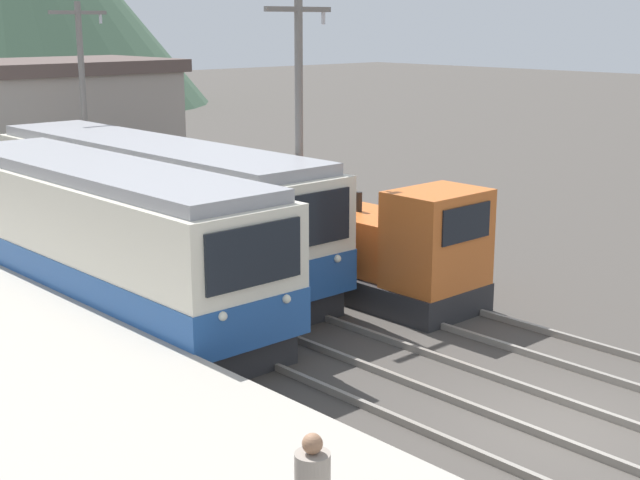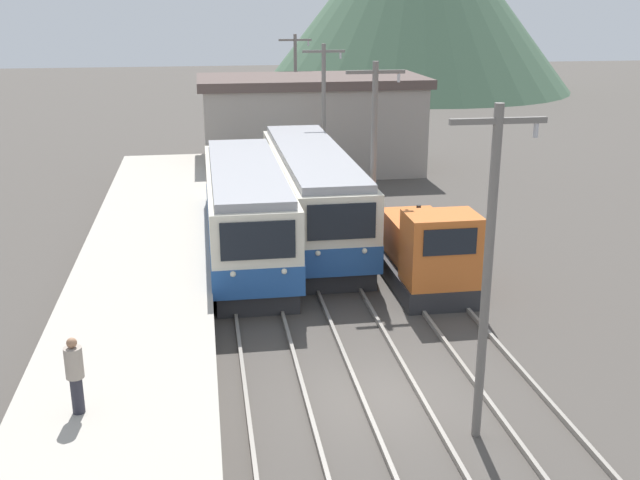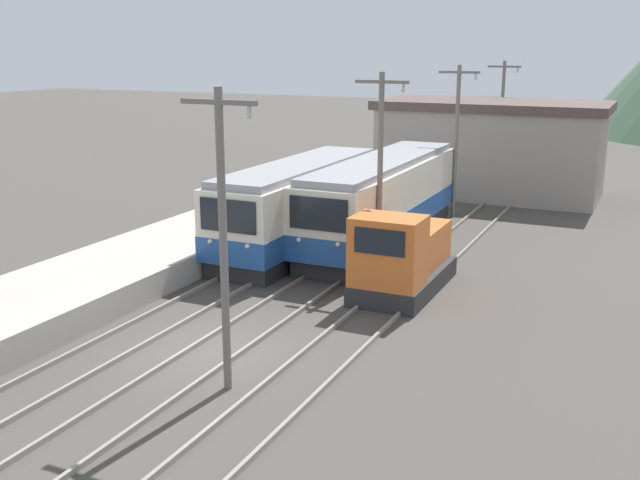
{
  "view_description": "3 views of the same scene",
  "coord_description": "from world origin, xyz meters",
  "px_view_note": "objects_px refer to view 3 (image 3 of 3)",
  "views": [
    {
      "loc": [
        -12.59,
        -7.43,
        6.81
      ],
      "look_at": [
        0.76,
        7.03,
        1.97
      ],
      "focal_mm": 50.0,
      "sensor_mm": 36.0,
      "label": 1
    },
    {
      "loc": [
        -4.07,
        -15.92,
        9.34
      ],
      "look_at": [
        -0.39,
        7.35,
        1.79
      ],
      "focal_mm": 42.0,
      "sensor_mm": 36.0,
      "label": 2
    },
    {
      "loc": [
        11.01,
        -16.59,
        8.33
      ],
      "look_at": [
        0.51,
        6.16,
        1.8
      ],
      "focal_mm": 42.0,
      "sensor_mm": 36.0,
      "label": 3
    }
  ],
  "objects_px": {
    "catenary_mast_near": "(223,232)",
    "catenary_mast_far": "(457,136)",
    "commuter_train_left": "(299,209)",
    "commuter_train_center": "(382,204)",
    "catenary_mast_distant": "(502,117)",
    "catenary_mast_mid": "(380,167)",
    "shunting_locomotive": "(402,259)"
  },
  "relations": [
    {
      "from": "catenary_mast_mid",
      "to": "catenary_mast_far",
      "type": "distance_m",
      "value": 10.72
    },
    {
      "from": "shunting_locomotive",
      "to": "catenary_mast_distant",
      "type": "height_order",
      "value": "catenary_mast_distant"
    },
    {
      "from": "commuter_train_center",
      "to": "catenary_mast_far",
      "type": "xyz_separation_m",
      "value": [
        1.51,
        6.33,
        2.33
      ]
    },
    {
      "from": "catenary_mast_far",
      "to": "shunting_locomotive",
      "type": "bearing_deg",
      "value": -83.15
    },
    {
      "from": "catenary_mast_near",
      "to": "catenary_mast_far",
      "type": "bearing_deg",
      "value": 90.0
    },
    {
      "from": "catenary_mast_distant",
      "to": "catenary_mast_far",
      "type": "bearing_deg",
      "value": -90.0
    },
    {
      "from": "commuter_train_left",
      "to": "commuter_train_center",
      "type": "distance_m",
      "value": 3.65
    },
    {
      "from": "catenary_mast_mid",
      "to": "catenary_mast_far",
      "type": "relative_size",
      "value": 1.0
    },
    {
      "from": "commuter_train_center",
      "to": "catenary_mast_near",
      "type": "height_order",
      "value": "catenary_mast_near"
    },
    {
      "from": "catenary_mast_far",
      "to": "catenary_mast_distant",
      "type": "relative_size",
      "value": 1.0
    },
    {
      "from": "catenary_mast_near",
      "to": "catenary_mast_distant",
      "type": "relative_size",
      "value": 1.0
    },
    {
      "from": "commuter_train_left",
      "to": "catenary_mast_mid",
      "type": "height_order",
      "value": "catenary_mast_mid"
    },
    {
      "from": "shunting_locomotive",
      "to": "catenary_mast_far",
      "type": "distance_m",
      "value": 12.84
    },
    {
      "from": "catenary_mast_near",
      "to": "catenary_mast_mid",
      "type": "relative_size",
      "value": 1.0
    },
    {
      "from": "commuter_train_left",
      "to": "catenary_mast_mid",
      "type": "xyz_separation_m",
      "value": [
        4.31,
        -2.04,
        2.35
      ]
    },
    {
      "from": "commuter_train_left",
      "to": "catenary_mast_distant",
      "type": "distance_m",
      "value": 20.01
    },
    {
      "from": "catenary_mast_near",
      "to": "catenary_mast_distant",
      "type": "bearing_deg",
      "value": 90.0
    },
    {
      "from": "catenary_mast_mid",
      "to": "catenary_mast_distant",
      "type": "relative_size",
      "value": 1.0
    },
    {
      "from": "commuter_train_left",
      "to": "catenary_mast_far",
      "type": "height_order",
      "value": "catenary_mast_far"
    },
    {
      "from": "catenary_mast_distant",
      "to": "shunting_locomotive",
      "type": "bearing_deg",
      "value": -86.31
    },
    {
      "from": "catenary_mast_mid",
      "to": "commuter_train_center",
      "type": "bearing_deg",
      "value": 108.95
    },
    {
      "from": "commuter_train_left",
      "to": "shunting_locomotive",
      "type": "relative_size",
      "value": 2.18
    },
    {
      "from": "catenary_mast_mid",
      "to": "commuter_train_left",
      "type": "bearing_deg",
      "value": 154.65
    },
    {
      "from": "shunting_locomotive",
      "to": "catenary_mast_distant",
      "type": "distance_m",
      "value": 23.37
    },
    {
      "from": "commuter_train_center",
      "to": "shunting_locomotive",
      "type": "relative_size",
      "value": 2.51
    },
    {
      "from": "commuter_train_center",
      "to": "catenary_mast_far",
      "type": "distance_m",
      "value": 6.91
    },
    {
      "from": "commuter_train_left",
      "to": "catenary_mast_distant",
      "type": "height_order",
      "value": "catenary_mast_distant"
    },
    {
      "from": "catenary_mast_distant",
      "to": "commuter_train_left",
      "type": "bearing_deg",
      "value": -102.52
    },
    {
      "from": "catenary_mast_distant",
      "to": "catenary_mast_near",
      "type": "bearing_deg",
      "value": -90.0
    },
    {
      "from": "catenary_mast_far",
      "to": "catenary_mast_near",
      "type": "bearing_deg",
      "value": -90.0
    },
    {
      "from": "catenary_mast_near",
      "to": "catenary_mast_distant",
      "type": "distance_m",
      "value": 32.15
    },
    {
      "from": "commuter_train_center",
      "to": "commuter_train_left",
      "type": "bearing_deg",
      "value": -140.02
    }
  ]
}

